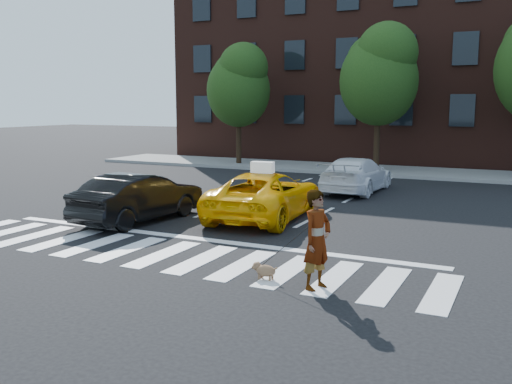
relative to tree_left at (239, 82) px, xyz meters
The scene contains 13 objects.
ground 18.90m from the tree_left, 67.71° to the right, with size 120.00×120.00×0.00m, color black.
crosswalk 18.90m from the tree_left, 67.71° to the right, with size 13.00×2.40×0.01m, color silver.
stop_line 17.47m from the tree_left, 65.65° to the right, with size 12.00×0.30×0.01m, color silver.
sidewalk_far 8.24m from the tree_left, ahead, with size 30.00×4.00×0.15m, color slate.
building 10.73m from the tree_left, 48.97° to the left, with size 26.00×10.00×12.00m, color #3F1E16.
tree_left is the anchor object (origin of this frame).
tree_mid 7.51m from the tree_left, ahead, with size 3.69×3.69×7.10m.
taxi 14.78m from the tree_left, 59.31° to the right, with size 2.27×4.92×1.37m, color #F5AD05.
black_sedan 15.33m from the tree_left, 73.45° to the right, with size 1.47×4.20×1.39m, color black.
white_suv 11.02m from the tree_left, 36.97° to the right, with size 1.85×4.55×1.32m, color white.
woman 21.11m from the tree_left, 58.53° to the right, with size 0.67×0.44×1.82m, color #999999.
dog 20.63m from the tree_left, 61.07° to the right, with size 0.57×0.25×0.32m.
taxi_sign 14.76m from the tree_left, 59.72° to the right, with size 0.65×0.28×0.32m, color white.
Camera 1 is at (7.28, -10.22, 3.34)m, focal length 40.00 mm.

